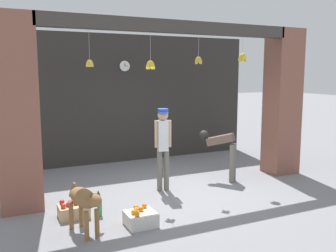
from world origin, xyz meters
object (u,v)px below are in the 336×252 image
Objects in this scene: worker_stooping at (223,148)px; wall_clock at (125,66)px; fruit_crate_apples at (73,210)px; shopkeeper at (163,142)px; fruit_crate_oranges at (140,218)px; water_bottle at (100,208)px; dog at (84,200)px.

wall_clock is at bearing 77.42° from worker_stooping.
wall_clock is at bearing 58.45° from fruit_crate_apples.
shopkeeper is 3.46× the size of fruit_crate_apples.
shopkeeper is 2.25m from fruit_crate_apples.
fruit_crate_oranges is at bearing 171.98° from worker_stooping.
wall_clock is at bearing 64.64° from water_bottle.
wall_clock is at bearing 74.00° from fruit_crate_oranges.
fruit_crate_oranges is (0.86, -0.05, -0.40)m from dog.
dog is 0.59× the size of shopkeeper.
wall_clock is (2.07, 4.16, 2.04)m from dog.
fruit_crate_apples is at bearing 153.02° from worker_stooping.
worker_stooping is 3.22m from water_bottle.
worker_stooping is 3.79× the size of wall_clock.
shopkeeper is 3.63× the size of fruit_crate_oranges.
water_bottle is at bearing 42.38° from shopkeeper.
fruit_crate_apples is at bearing 33.52° from shopkeeper.
water_bottle is at bearing 126.12° from fruit_crate_oranges.
wall_clock is (1.69, 3.56, 2.43)m from water_bottle.
fruit_crate_apples is 1.62× the size of water_bottle.
shopkeeper is 1.95m from water_bottle.
shopkeeper is 1.52× the size of worker_stooping.
worker_stooping is 3.58m from fruit_crate_apples.
shopkeeper is at bearing -92.98° from wall_clock.
worker_stooping is at bearing 16.59° from water_bottle.
dog is 2.14× the size of fruit_crate_oranges.
shopkeeper is at bearing 113.29° from dog.
wall_clock reaches higher than worker_stooping.
dog is 0.95m from fruit_crate_oranges.
water_bottle is (0.38, 0.60, -0.38)m from dog.
worker_stooping is (1.49, 0.08, -0.26)m from shopkeeper.
worker_stooping reaches higher than dog.
worker_stooping is at bearing 12.46° from fruit_crate_apples.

